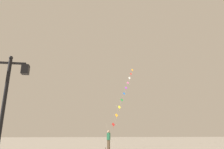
{
  "coord_description": "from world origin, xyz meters",
  "views": [
    {
      "loc": [
        0.36,
        -0.46,
        1.38
      ],
      "look_at": [
        3.58,
        20.46,
        7.66
      ],
      "focal_mm": 32.26,
      "sensor_mm": 36.0,
      "label": 1
    }
  ],
  "objects": [
    {
      "name": "kite_flyer",
      "position": [
        2.94,
        18.32,
        0.9
      ],
      "size": [
        0.38,
        0.62,
        1.71
      ],
      "rotation": [
        0.0,
        0.0,
        1.19
      ],
      "color": "brown",
      "rests_on": "ground_plane"
    },
    {
      "name": "kite_train",
      "position": [
        6.17,
        26.56,
        6.67
      ],
      "size": [
        6.54,
        13.49,
        12.59
      ],
      "color": "brown",
      "rests_on": "ground_plane"
    },
    {
      "name": "ground_plane",
      "position": [
        0.0,
        20.0,
        0.0
      ],
      "size": [
        160.0,
        160.0,
        0.0
      ],
      "primitive_type": "plane",
      "color": "gray"
    },
    {
      "name": "twin_lantern_lamp_post",
      "position": [
        -2.59,
        7.86,
        3.12
      ],
      "size": [
        1.52,
        0.28,
        4.48
      ],
      "color": "black",
      "rests_on": "ground_plane"
    }
  ]
}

